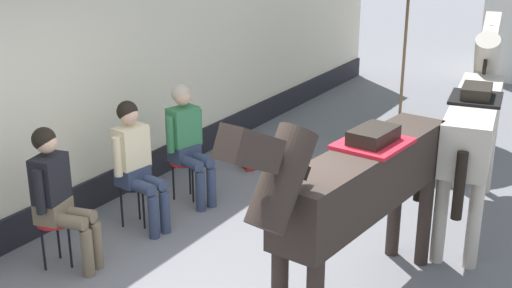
# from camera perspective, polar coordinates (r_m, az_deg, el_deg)

# --- Properties ---
(ground_plane) EXTENTS (40.00, 40.00, 0.00)m
(ground_plane) POSITION_cam_1_polar(r_m,az_deg,el_deg) (8.32, 8.86, -3.78)
(ground_plane) COLOR slate
(pub_facade_wall) EXTENTS (0.34, 14.00, 3.40)m
(pub_facade_wall) POSITION_cam_1_polar(r_m,az_deg,el_deg) (7.96, -12.25, 6.60)
(pub_facade_wall) COLOR beige
(pub_facade_wall) RESTS_ON ground_plane
(seated_visitor_near) EXTENTS (0.61, 0.48, 1.39)m
(seated_visitor_near) POSITION_cam_1_polar(r_m,az_deg,el_deg) (6.45, -16.53, -3.91)
(seated_visitor_near) COLOR red
(seated_visitor_near) RESTS_ON ground_plane
(seated_visitor_middle) EXTENTS (0.61, 0.49, 1.39)m
(seated_visitor_middle) POSITION_cam_1_polar(r_m,az_deg,el_deg) (7.09, -10.19, -1.28)
(seated_visitor_middle) COLOR black
(seated_visitor_middle) RESTS_ON ground_plane
(seated_visitor_far) EXTENTS (0.61, 0.48, 1.39)m
(seated_visitor_far) POSITION_cam_1_polar(r_m,az_deg,el_deg) (7.66, -5.87, 0.53)
(seated_visitor_far) COLOR red
(seated_visitor_far) RESTS_ON ground_plane
(saddled_horse_near) EXTENTS (0.66, 2.99, 2.06)m
(saddled_horse_near) POSITION_cam_1_polar(r_m,az_deg,el_deg) (5.44, 8.60, -3.36)
(saddled_horse_near) COLOR #2D231E
(saddled_horse_near) RESTS_ON ground_plane
(saddled_horse_far) EXTENTS (0.79, 2.98, 2.06)m
(saddled_horse_far) POSITION_cam_1_polar(r_m,az_deg,el_deg) (7.42, 18.12, 2.11)
(saddled_horse_far) COLOR #B2A899
(saddled_horse_far) RESTS_ON ground_plane
(spare_stool_white) EXTENTS (0.32, 0.32, 0.46)m
(spare_stool_white) POSITION_cam_1_polar(r_m,az_deg,el_deg) (9.00, 16.36, 0.18)
(spare_stool_white) COLOR white
(spare_stool_white) RESTS_ON ground_plane
(satchel_bag) EXTENTS (0.30, 0.26, 0.20)m
(satchel_bag) POSITION_cam_1_polar(r_m,az_deg,el_deg) (8.83, -0.77, -1.43)
(satchel_bag) COLOR maroon
(satchel_bag) RESTS_ON ground_plane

